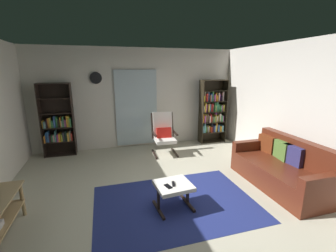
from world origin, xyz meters
TOP-DOWN VIEW (x-y plane):
  - ground_plane at (0.00, 0.00)m, footprint 7.02×7.02m
  - wall_back at (0.00, 2.90)m, footprint 5.60×0.06m
  - wall_right at (2.70, 0.00)m, footprint 0.06×6.00m
  - glass_door_panel at (-0.05, 2.83)m, footprint 1.10×0.01m
  - area_rug at (0.09, -0.11)m, footprint 2.49×1.75m
  - bookshelf_near_tv at (-1.97, 2.71)m, footprint 0.72×0.30m
  - bookshelf_near_sofa at (2.07, 2.62)m, footprint 0.74×0.30m
  - leather_sofa at (2.14, -0.08)m, footprint 0.88×1.81m
  - lounge_armchair at (0.50, 2.10)m, footprint 0.59×0.67m
  - ottoman at (0.02, -0.21)m, footprint 0.56×0.53m
  - tv_remote at (0.01, -0.23)m, footprint 0.07×0.15m
  - cell_phone at (-0.08, -0.27)m, footprint 0.11×0.15m
  - wall_clock at (-1.03, 2.82)m, footprint 0.29×0.03m

SIDE VIEW (x-z plane):
  - ground_plane at x=0.00m, z-range 0.00..0.00m
  - area_rug at x=0.09m, z-range 0.00..0.01m
  - leather_sofa at x=2.14m, z-range -0.11..0.73m
  - ottoman at x=0.02m, z-range 0.13..0.53m
  - cell_phone at x=-0.08m, z-range 0.40..0.41m
  - tv_remote at x=0.01m, z-range 0.40..0.42m
  - lounge_armchair at x=0.50m, z-range 0.02..1.05m
  - bookshelf_near_tv at x=-1.97m, z-range -0.10..1.66m
  - bookshelf_near_sofa at x=2.07m, z-range -0.03..1.75m
  - glass_door_panel at x=-0.05m, z-range 0.05..2.05m
  - wall_back at x=0.00m, z-range 0.00..2.60m
  - wall_right at x=2.70m, z-range 0.00..2.60m
  - wall_clock at x=-1.03m, z-range 1.71..2.00m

